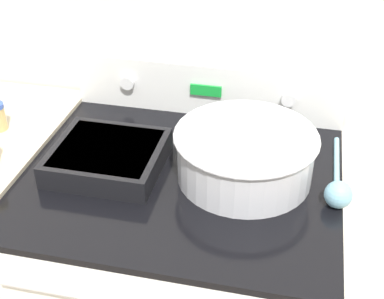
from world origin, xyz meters
TOP-DOWN VIEW (x-y plane):
  - kitchen_wall at (0.00, 0.72)m, footprint 8.00×0.05m
  - control_panel at (0.00, 0.66)m, footprint 0.78×0.07m
  - mixing_bowl at (0.15, 0.36)m, footprint 0.35×0.35m
  - casserole_dish at (-0.19, 0.32)m, footprint 0.27×0.25m
  - ladle at (0.37, 0.32)m, footprint 0.06×0.31m

SIDE VIEW (x-z plane):
  - ladle at x=0.37m, z-range 0.95..1.01m
  - casserole_dish at x=-0.19m, z-range 0.96..1.02m
  - mixing_bowl at x=0.15m, z-range 0.96..1.08m
  - control_panel at x=0.00m, z-range 0.95..1.11m
  - kitchen_wall at x=0.00m, z-range 0.00..2.50m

